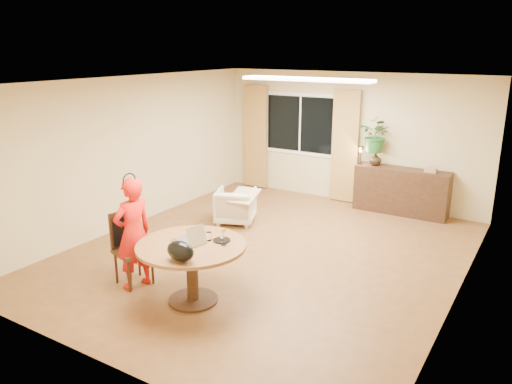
% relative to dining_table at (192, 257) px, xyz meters
% --- Properties ---
extents(floor, '(6.50, 6.50, 0.00)m').
position_rel_dining_table_xyz_m(floor, '(0.04, 1.77, -0.60)').
color(floor, brown).
rests_on(floor, ground).
extents(ceiling, '(6.50, 6.50, 0.00)m').
position_rel_dining_table_xyz_m(ceiling, '(0.04, 1.77, 2.00)').
color(ceiling, white).
rests_on(ceiling, wall_back).
extents(wall_back, '(5.50, 0.00, 5.50)m').
position_rel_dining_table_xyz_m(wall_back, '(0.04, 5.02, 0.70)').
color(wall_back, '#CFBC86').
rests_on(wall_back, floor).
extents(wall_left, '(0.00, 6.50, 6.50)m').
position_rel_dining_table_xyz_m(wall_left, '(-2.71, 1.77, 0.70)').
color(wall_left, '#CFBC86').
rests_on(wall_left, floor).
extents(wall_right, '(0.00, 6.50, 6.50)m').
position_rel_dining_table_xyz_m(wall_right, '(2.79, 1.77, 0.70)').
color(wall_right, '#CFBC86').
rests_on(wall_right, floor).
extents(window, '(1.70, 0.03, 1.30)m').
position_rel_dining_table_xyz_m(window, '(-1.06, 5.00, 0.90)').
color(window, white).
rests_on(window, wall_back).
extents(curtain_left, '(0.55, 0.08, 2.25)m').
position_rel_dining_table_xyz_m(curtain_left, '(-2.11, 4.92, 0.54)').
color(curtain_left, brown).
rests_on(curtain_left, wall_back).
extents(curtain_right, '(0.55, 0.08, 2.25)m').
position_rel_dining_table_xyz_m(curtain_right, '(-0.01, 4.92, 0.54)').
color(curtain_right, brown).
rests_on(curtain_right, wall_back).
extents(ceiling_panel, '(2.20, 0.35, 0.05)m').
position_rel_dining_table_xyz_m(ceiling_panel, '(0.04, 2.97, 1.96)').
color(ceiling_panel, white).
rests_on(ceiling_panel, ceiling).
extents(dining_table, '(1.34, 1.34, 0.76)m').
position_rel_dining_table_xyz_m(dining_table, '(0.00, 0.00, 0.00)').
color(dining_table, brown).
rests_on(dining_table, floor).
extents(dining_chair, '(0.57, 0.54, 0.98)m').
position_rel_dining_table_xyz_m(dining_chair, '(-0.97, -0.03, -0.11)').
color(dining_chair, black).
rests_on(dining_chair, floor).
extents(child, '(0.61, 0.47, 1.49)m').
position_rel_dining_table_xyz_m(child, '(-0.90, -0.07, 0.14)').
color(child, red).
rests_on(child, floor).
extents(laptop, '(0.43, 0.33, 0.26)m').
position_rel_dining_table_xyz_m(laptop, '(-0.09, 0.04, 0.29)').
color(laptop, '#B7B7BC').
rests_on(laptop, dining_table).
extents(tumbler, '(0.09, 0.09, 0.10)m').
position_rel_dining_table_xyz_m(tumbler, '(0.11, 0.22, 0.22)').
color(tumbler, white).
rests_on(tumbler, dining_table).
extents(wine_glass, '(0.09, 0.09, 0.19)m').
position_rel_dining_table_xyz_m(wine_glass, '(0.36, 0.18, 0.26)').
color(wine_glass, white).
rests_on(wine_glass, dining_table).
extents(pot_lid, '(0.24, 0.24, 0.04)m').
position_rel_dining_table_xyz_m(pot_lid, '(0.26, 0.28, 0.18)').
color(pot_lid, white).
rests_on(pot_lid, dining_table).
extents(handbag, '(0.37, 0.24, 0.23)m').
position_rel_dining_table_xyz_m(handbag, '(0.21, -0.44, 0.28)').
color(handbag, black).
rests_on(handbag, dining_table).
extents(armchair, '(0.87, 0.88, 0.62)m').
position_rel_dining_table_xyz_m(armchair, '(-1.17, 2.70, -0.29)').
color(armchair, beige).
rests_on(armchair, floor).
extents(throw, '(0.52, 0.61, 0.03)m').
position_rel_dining_table_xyz_m(throw, '(-0.94, 2.62, 0.04)').
color(throw, beige).
rests_on(throw, armchair).
extents(sideboard, '(1.74, 0.43, 0.87)m').
position_rel_dining_table_xyz_m(sideboard, '(1.21, 4.78, -0.17)').
color(sideboard, black).
rests_on(sideboard, floor).
extents(vase, '(0.24, 0.24, 0.25)m').
position_rel_dining_table_xyz_m(vase, '(0.67, 4.78, 0.39)').
color(vase, black).
rests_on(vase, sideboard).
extents(bouquet, '(0.69, 0.63, 0.66)m').
position_rel_dining_table_xyz_m(bouquet, '(0.66, 4.78, 0.85)').
color(bouquet, '#336A27').
rests_on(bouquet, vase).
extents(book_stack, '(0.25, 0.21, 0.09)m').
position_rel_dining_table_xyz_m(book_stack, '(1.71, 4.78, 0.31)').
color(book_stack, '#8E6548').
rests_on(book_stack, sideboard).
extents(desk_lamp, '(0.17, 0.17, 0.36)m').
position_rel_dining_table_xyz_m(desk_lamp, '(0.39, 4.73, 0.45)').
color(desk_lamp, black).
rests_on(desk_lamp, sideboard).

